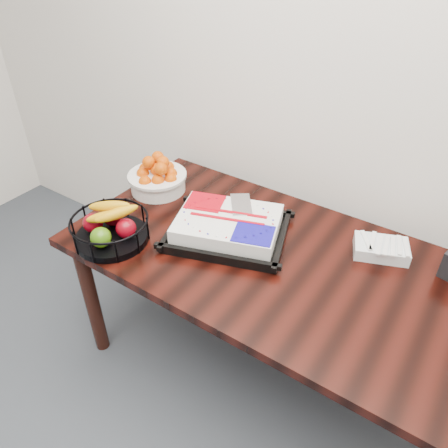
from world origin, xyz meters
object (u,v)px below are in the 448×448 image
Objects in this scene: tangerine_bowl at (157,176)px; fruit_basket at (110,227)px; cake_tray at (228,227)px; table at (279,274)px.

tangerine_bowl reaches higher than fruit_basket.
fruit_basket reaches higher than cake_tray.
cake_tray is (-0.27, 0.01, 0.13)m from table.
fruit_basket is (-0.39, -0.31, 0.03)m from cake_tray.
table is 0.74m from fruit_basket.
tangerine_bowl is 0.89× the size of fruit_basket.
cake_tray reaches higher than table.
table is at bearing 24.61° from fruit_basket.
table is at bearing -9.24° from tangerine_bowl.
cake_tray is 1.80× the size of fruit_basket.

